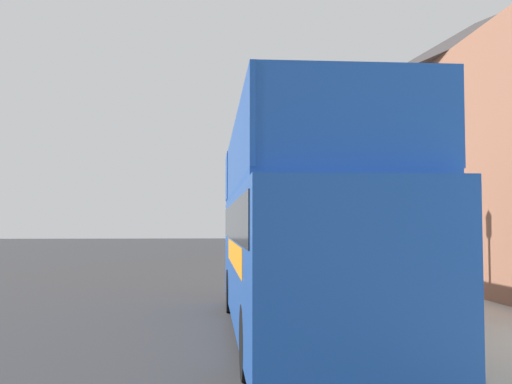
# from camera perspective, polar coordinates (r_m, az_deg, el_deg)

# --- Properties ---
(ground_plane) EXTENTS (144.00, 144.00, 0.00)m
(ground_plane) POSITION_cam_1_polar(r_m,az_deg,el_deg) (23.78, -8.77, -8.40)
(ground_plane) COLOR #333335
(sidewalk) EXTENTS (3.96, 108.00, 0.14)m
(sidewalk) POSITION_cam_1_polar(r_m,az_deg,el_deg) (21.46, 10.82, -8.78)
(sidewalk) COLOR #ADAAA3
(sidewalk) RESTS_ON ground_plane
(brick_terrace_rear) EXTENTS (6.00, 22.46, 10.27)m
(brick_terrace_rear) POSITION_cam_1_polar(r_m,az_deg,el_deg) (25.31, 20.34, 3.72)
(brick_terrace_rear) COLOR #9E664C
(brick_terrace_rear) RESTS_ON ground_plane
(tour_bus) EXTENTS (2.57, 10.99, 4.09)m
(tour_bus) POSITION_cam_1_polar(r_m,az_deg,el_deg) (12.03, 3.71, -5.00)
(tour_bus) COLOR #19479E
(tour_bus) RESTS_ON ground_plane
(parked_car_ahead_of_bus) EXTENTS (1.83, 4.23, 1.52)m
(parked_car_ahead_of_bus) POSITION_cam_1_polar(r_m,az_deg,el_deg) (21.39, 2.40, -7.10)
(parked_car_ahead_of_bus) COLOR silver
(parked_car_ahead_of_bus) RESTS_ON ground_plane
(lamp_post_second) EXTENTS (0.35, 0.35, 5.12)m
(lamp_post_second) POSITION_cam_1_polar(r_m,az_deg,el_deg) (16.12, 10.03, 2.01)
(lamp_post_second) COLOR black
(lamp_post_second) RESTS_ON sidewalk
(lamp_post_third) EXTENTS (0.35, 0.35, 4.71)m
(lamp_post_third) POSITION_cam_1_polar(r_m,az_deg,el_deg) (24.94, 5.29, -0.39)
(lamp_post_third) COLOR black
(lamp_post_third) RESTS_ON sidewalk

